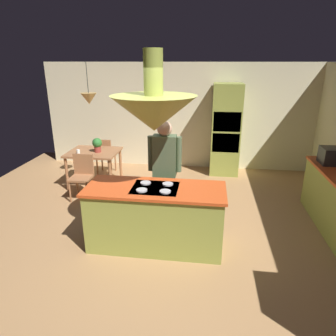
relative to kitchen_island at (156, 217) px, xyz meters
name	(u,v)px	position (x,y,z in m)	size (l,w,h in m)	color
ground	(158,237)	(0.00, 0.20, -0.46)	(8.16, 8.16, 0.00)	#AD7F51
wall_back	(180,116)	(0.00, 3.65, 0.81)	(6.80, 0.10, 2.55)	beige
kitchen_island	(156,217)	(0.00, 0.00, 0.00)	(1.95, 0.77, 0.94)	#939E42
oven_tower	(226,130)	(1.10, 3.24, 0.59)	(0.66, 0.62, 2.10)	#939E42
dining_table	(94,156)	(-1.70, 2.10, 0.19)	(1.04, 0.88, 0.76)	#A46941
person_at_island	(165,167)	(0.04, 0.66, 0.53)	(0.53, 0.23, 1.72)	tan
range_hood	(154,111)	(0.00, 0.00, 1.51)	(1.10, 1.10, 1.00)	#939E42
pendant_light_over_table	(89,98)	(-1.70, 2.10, 1.40)	(0.32, 0.32, 0.82)	#E0B266
chair_facing_island	(82,174)	(-1.70, 1.44, 0.04)	(0.40, 0.40, 0.87)	#A46941
chair_by_back_wall	(105,154)	(-1.70, 2.76, 0.04)	(0.40, 0.40, 0.87)	#A46941
potted_plant_on_table	(97,144)	(-1.59, 2.06, 0.47)	(0.20, 0.20, 0.30)	#99382D
cup_on_table	(78,152)	(-1.94, 1.88, 0.34)	(0.07, 0.07, 0.09)	white
microwave_on_counter	(335,156)	(2.84, 1.41, 0.59)	(0.46, 0.36, 0.28)	#232326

